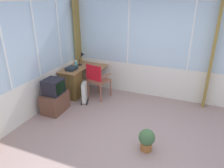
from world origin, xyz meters
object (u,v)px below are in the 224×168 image
at_px(spray_bottle, 76,63).
at_px(desk, 73,83).
at_px(desk_lamp, 82,57).
at_px(tv_on_stand, 55,97).
at_px(tv_remote, 90,65).
at_px(space_heater, 85,92).
at_px(potted_plant, 147,139).
at_px(paper_tray, 71,68).
at_px(wooden_armchair, 96,77).

bearing_deg(spray_bottle, desk, -172.91).
bearing_deg(desk_lamp, tv_on_stand, -179.45).
bearing_deg(tv_remote, space_heater, -141.92).
bearing_deg(spray_bottle, space_heater, -133.77).
bearing_deg(desk_lamp, tv_remote, -96.57).
distance_m(desk, space_heater, 0.50).
height_order(spray_bottle, space_heater, spray_bottle).
bearing_deg(potted_plant, spray_bottle, 54.93).
height_order(tv_remote, potted_plant, tv_remote).
bearing_deg(spray_bottle, paper_tray, -175.05).
distance_m(spray_bottle, potted_plant, 3.06).
xyz_separation_m(desk, wooden_armchair, (0.11, -0.67, 0.22)).
bearing_deg(tv_remote, potted_plant, -109.71).
relative_size(tv_on_stand, space_heater, 1.51).
xyz_separation_m(wooden_armchair, tv_on_stand, (-0.96, 0.64, -0.27)).
xyz_separation_m(desk, tv_remote, (0.54, -0.26, 0.36)).
relative_size(desk_lamp, spray_bottle, 1.68).
relative_size(desk_lamp, wooden_armchair, 0.36).
distance_m(tv_remote, wooden_armchair, 0.61).
height_order(tv_on_stand, potted_plant, tv_on_stand).
xyz_separation_m(tv_remote, potted_plant, (-1.95, -2.15, -0.55)).
distance_m(tv_remote, paper_tray, 0.58).
xyz_separation_m(desk_lamp, tv_on_stand, (-1.42, -0.01, -0.63)).
relative_size(paper_tray, tv_on_stand, 0.36).
distance_m(desk, tv_on_stand, 0.85).
relative_size(desk_lamp, space_heater, 0.66).
bearing_deg(tv_remote, tv_on_stand, -166.83).
distance_m(desk_lamp, space_heater, 1.12).
xyz_separation_m(space_heater, potted_plant, (-1.24, -1.95, -0.04)).
relative_size(space_heater, potted_plant, 1.30).
bearing_deg(desk_lamp, spray_bottle, 167.61).
bearing_deg(tv_on_stand, desk, 2.13).
height_order(paper_tray, tv_on_stand, paper_tray).
height_order(wooden_armchair, tv_on_stand, wooden_armchair).
bearing_deg(tv_on_stand, spray_bottle, 3.46).
distance_m(desk_lamp, wooden_armchair, 0.87).
height_order(tv_on_stand, space_heater, tv_on_stand).
height_order(desk, desk_lamp, desk_lamp).
xyz_separation_m(wooden_armchair, space_heater, (-0.28, 0.21, -0.36)).
relative_size(paper_tray, potted_plant, 0.71).
bearing_deg(tv_remote, paper_tray, 174.51).
relative_size(tv_remote, wooden_armchair, 0.15).
relative_size(wooden_armchair, tv_on_stand, 1.21).
distance_m(wooden_armchair, potted_plant, 2.35).
relative_size(tv_remote, spray_bottle, 0.69).
relative_size(spray_bottle, wooden_armchair, 0.22).
relative_size(paper_tray, wooden_armchair, 0.30).
bearing_deg(space_heater, paper_tray, 68.11).
distance_m(desk_lamp, paper_tray, 0.58).
height_order(desk_lamp, tv_remote, desk_lamp).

